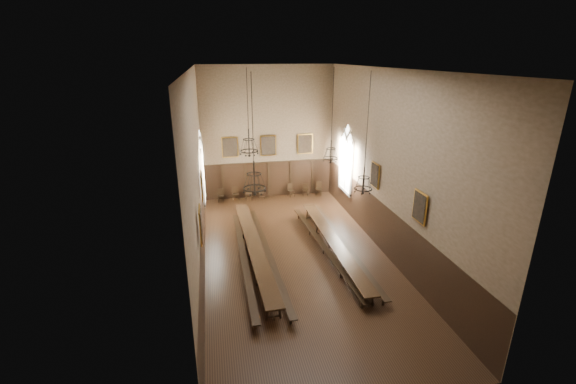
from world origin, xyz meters
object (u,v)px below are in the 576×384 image
object	(u,v)px
chair_2	(249,196)
bench_right_outer	(344,245)
chair_0	(221,198)
chair_7	(319,191)
bench_left_inner	(268,254)
table_right	(333,247)
bench_left_outer	(244,259)
chair_5	(291,193)
chandelier_back_left	(249,146)
chair_6	(305,192)
table_left	(255,251)
chandelier_front_left	(254,181)
bench_right_inner	(324,249)
chair_1	(236,196)
chandelier_back_right	(331,152)
chandelier_front_right	(364,180)
chair_3	(262,195)

from	to	relation	value
chair_2	bench_right_outer	bearing A→B (deg)	-55.06
chair_0	chair_2	xyz separation A→B (m)	(1.93, 0.03, 0.02)
chair_0	chair_7	bearing A→B (deg)	-1.22
bench_left_inner	table_right	bearing A→B (deg)	-0.52
bench_left_outer	chair_5	distance (m)	9.76
chair_0	chandelier_back_left	size ratio (longest dim) A/B	0.21
bench_left_outer	chair_6	distance (m)	10.25
chair_7	table_left	bearing A→B (deg)	-106.92
chair_0	chandelier_back_left	xyz separation A→B (m)	(1.48, -6.04, 4.93)
chair_6	chandelier_front_left	size ratio (longest dim) A/B	0.19
table_right	chair_2	xyz separation A→B (m)	(-3.38, 8.61, -0.10)
chair_2	bench_right_inner	bearing A→B (deg)	-61.83
bench_left_outer	chair_5	xyz separation A→B (m)	(4.18, 8.82, -0.01)
table_right	chandelier_back_left	size ratio (longest dim) A/B	2.34
bench_left_outer	chair_1	size ratio (longest dim) A/B	10.53
chair_0	chair_7	xyz separation A→B (m)	(6.98, 0.04, 0.02)
table_left	chair_0	world-z (taller)	chair_0
chandelier_back_right	table_left	bearing A→B (deg)	-154.69
table_right	chair_5	xyz separation A→B (m)	(-0.36, 8.66, -0.10)
chair_0	chandelier_front_right	size ratio (longest dim) A/B	0.19
bench_left_outer	bench_right_outer	size ratio (longest dim) A/B	1.00
chair_3	chair_5	world-z (taller)	chair_5
chandelier_front_right	chair_1	bearing A→B (deg)	112.78
chair_0	chair_7	size ratio (longest dim) A/B	0.94
chair_1	chandelier_back_right	world-z (taller)	chandelier_back_right
chair_0	chandelier_front_left	xyz separation A→B (m)	(1.16, -10.99, 4.65)
chandelier_back_right	chandelier_front_left	world-z (taller)	same
chandelier_front_right	table_right	bearing A→B (deg)	98.87
bench_left_outer	bench_right_inner	bearing A→B (deg)	3.32
table_left	chair_6	size ratio (longest dim) A/B	12.26
table_right	chandelier_front_left	xyz separation A→B (m)	(-4.15, -2.40, 4.53)
bench_right_outer	chair_3	world-z (taller)	chair_3
chair_0	chair_6	xyz separation A→B (m)	(6.00, 0.07, -0.01)
bench_left_inner	chair_1	distance (m)	8.69
bench_left_inner	table_left	bearing A→B (deg)	159.62
chair_2	chandelier_back_left	world-z (taller)	chandelier_back_left
bench_left_inner	chandelier_front_left	distance (m)	5.27
table_left	chair_6	bearing A→B (deg)	61.04
chandelier_back_left	chair_3	bearing A→B (deg)	77.45
bench_left_inner	bench_left_outer	bearing A→B (deg)	-171.16
chair_2	chair_7	distance (m)	5.05
chair_1	chair_6	distance (m)	4.97
table_left	chandelier_front_left	bearing A→B (deg)	-94.07
chandelier_front_right	chair_3	bearing A→B (deg)	104.37
bench_left_outer	chandelier_front_left	world-z (taller)	chandelier_front_left
bench_right_outer	chair_6	bearing A→B (deg)	89.71
chair_2	chair_5	distance (m)	3.02
chair_1	chandelier_front_left	bearing A→B (deg)	-93.12
table_right	chandelier_back_left	bearing A→B (deg)	146.37
chair_1	chair_7	distance (m)	5.95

